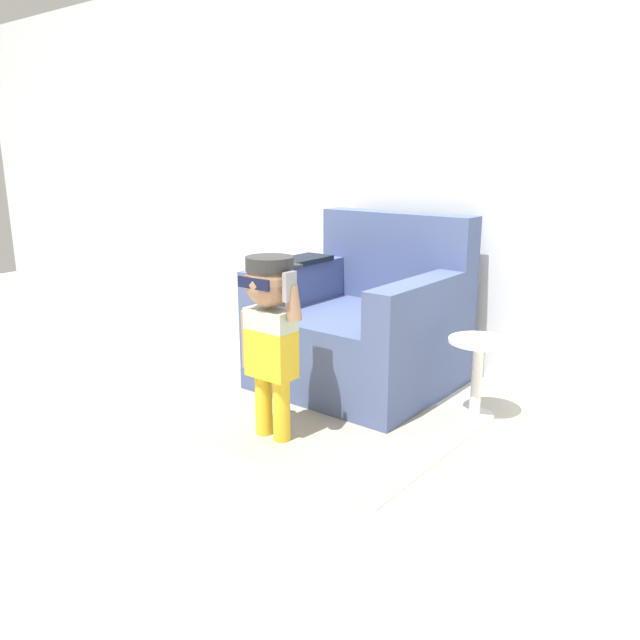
% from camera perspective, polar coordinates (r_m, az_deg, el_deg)
% --- Properties ---
extents(ground_plane, '(10.00, 10.00, 0.00)m').
position_cam_1_polar(ground_plane, '(3.75, -0.26, -5.57)').
color(ground_plane, beige).
extents(wall_back, '(10.00, 0.05, 2.60)m').
position_cam_1_polar(wall_back, '(4.08, 6.01, 14.66)').
color(wall_back, silver).
rests_on(wall_back, ground_plane).
extents(armchair, '(1.01, 0.94, 0.98)m').
position_cam_1_polar(armchair, '(3.63, 4.04, -0.67)').
color(armchair, '#475684').
rests_on(armchair, ground_plane).
extents(person_child, '(0.36, 0.27, 0.87)m').
position_cam_1_polar(person_child, '(2.85, -4.56, 0.05)').
color(person_child, gold).
rests_on(person_child, ground_plane).
extents(side_table, '(0.31, 0.31, 0.42)m').
position_cam_1_polar(side_table, '(3.25, 14.18, -4.48)').
color(side_table, white).
rests_on(side_table, ground_plane).
extents(rug, '(1.57, 1.07, 0.01)m').
position_cam_1_polar(rug, '(3.27, -1.29, -8.63)').
color(rug, '#9E9384').
rests_on(rug, ground_plane).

